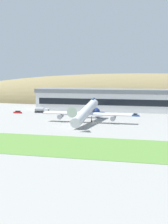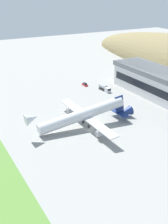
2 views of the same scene
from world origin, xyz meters
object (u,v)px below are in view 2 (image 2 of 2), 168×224
at_px(service_car_0, 115,102).
at_px(service_car_2, 85,84).
at_px(fuel_truck, 104,88).
at_px(cargo_airplane, 84,115).

xyz_separation_m(service_car_0, service_car_2, (-30.01, -0.07, -0.03)).
height_order(service_car_2, fuel_truck, fuel_truck).
xyz_separation_m(cargo_airplane, service_car_2, (-46.05, 24.97, -4.29)).
bearing_deg(cargo_airplane, fuel_truck, 138.28).
bearing_deg(service_car_2, fuel_truck, 21.26).
distance_m(service_car_0, fuel_truck, 18.11).
bearing_deg(service_car_0, service_car_2, -179.87).
relative_size(cargo_airplane, service_car_0, 10.31).
height_order(service_car_0, fuel_truck, fuel_truck).
distance_m(cargo_airplane, service_car_2, 52.56).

